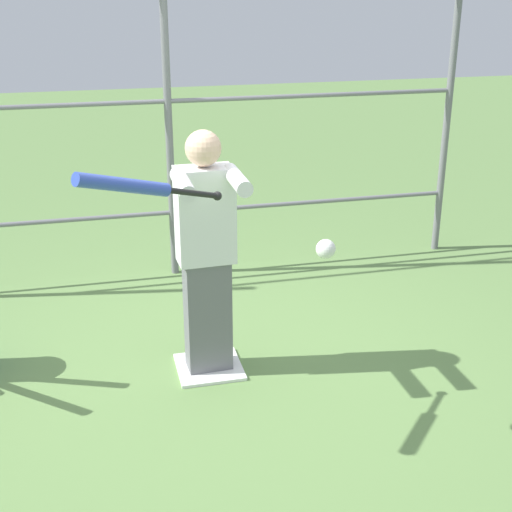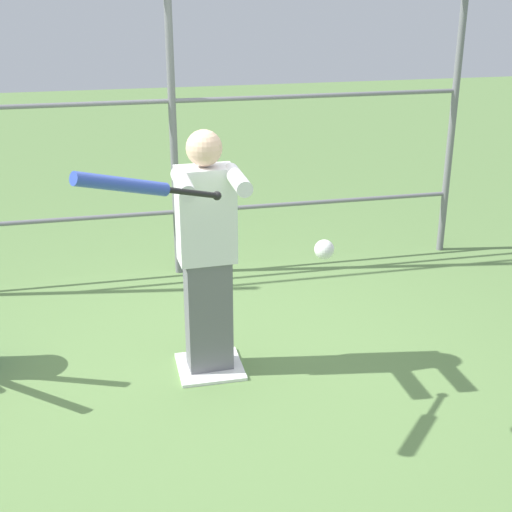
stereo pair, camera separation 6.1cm
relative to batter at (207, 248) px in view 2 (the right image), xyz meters
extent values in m
plane|color=#608447|center=(0.00, -0.02, -0.82)|extent=(24.00, 24.00, 0.00)
cube|color=white|center=(0.00, -0.02, -0.81)|extent=(0.40, 0.40, 0.02)
cylinder|color=slate|center=(-2.35, -1.62, 0.59)|extent=(0.06, 0.06, 2.82)
cylinder|color=slate|center=(0.00, -1.62, 0.59)|extent=(0.06, 0.06, 2.82)
cylinder|color=slate|center=(0.00, -1.62, -0.29)|extent=(4.71, 0.04, 0.04)
cylinder|color=slate|center=(0.00, -1.62, 0.59)|extent=(4.71, 0.04, 0.04)
cube|color=slate|center=(0.00, -0.02, -0.45)|extent=(0.28, 0.18, 0.73)
cube|color=white|center=(0.00, -0.02, 0.20)|extent=(0.34, 0.20, 0.57)
sphere|color=beige|center=(0.00, -0.02, 0.59)|extent=(0.21, 0.21, 0.21)
cylinder|color=white|center=(-0.15, 0.18, 0.45)|extent=(0.09, 0.40, 0.09)
cylinder|color=white|center=(0.15, 0.19, 0.45)|extent=(0.09, 0.40, 0.09)
sphere|color=black|center=(0.00, 0.39, 0.43)|extent=(0.05, 0.05, 0.05)
cylinder|color=black|center=(0.14, 0.47, 0.48)|extent=(0.30, 0.20, 0.13)
cylinder|color=#334CB2|center=(0.48, 0.69, 0.61)|extent=(0.47, 0.32, 0.21)
sphere|color=white|center=(-0.44, 0.83, 0.27)|extent=(0.10, 0.10, 0.10)
camera|label=1|loc=(0.64, 3.85, 1.49)|focal=50.00mm
camera|label=2|loc=(0.58, 3.86, 1.49)|focal=50.00mm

